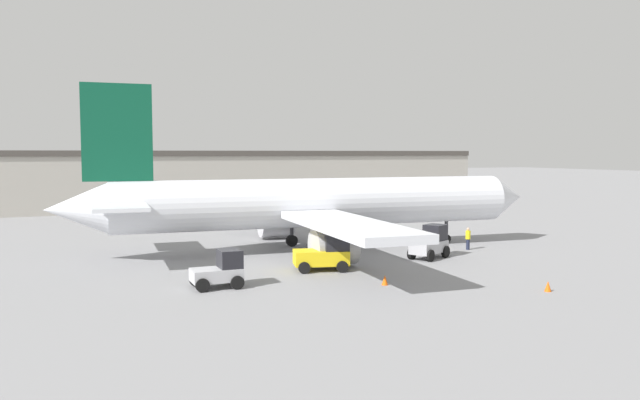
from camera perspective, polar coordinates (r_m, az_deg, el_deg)
name	(u,v)px	position (r m, az deg, el deg)	size (l,w,h in m)	color
ground_plane	(320,250)	(46.87, 0.00, -4.58)	(400.00, 400.00, 0.00)	gray
terminal_building	(217,177)	(89.73, -9.37, 2.06)	(73.71, 18.10, 7.53)	#ADA89E
airplane	(307,204)	(46.14, -1.17, -0.37)	(37.04, 33.13, 11.85)	silver
ground_crew_worker	(468,238)	(48.17, 13.38, -3.39)	(0.37, 0.37, 1.67)	#1E2338
baggage_tug	(326,252)	(38.72, 0.55, -4.76)	(3.68, 2.80, 2.54)	yellow
belt_loader_truck	(431,243)	(43.86, 10.08, -3.86)	(3.44, 2.86, 2.27)	#B2B2B7
pushback_tug	(221,270)	(34.30, -9.08, -6.36)	(2.70, 1.94, 2.04)	#B2B2B7
safety_cone_near	(548,286)	(35.14, 20.12, -7.42)	(0.36, 0.36, 0.55)	#EF590F
safety_cone_far	(385,280)	(34.78, 5.95, -7.29)	(0.36, 0.36, 0.55)	#EF590F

